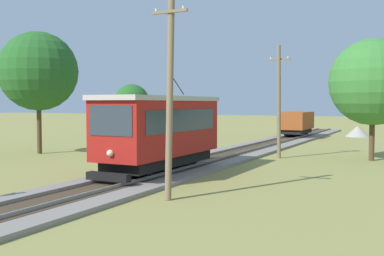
{
  "coord_description": "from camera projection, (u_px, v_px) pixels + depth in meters",
  "views": [
    {
      "loc": [
        11.36,
        -1.08,
        3.46
      ],
      "look_at": [
        0.27,
        21.18,
        2.15
      ],
      "focal_mm": 43.5,
      "sensor_mm": 36.0,
      "label": 1
    }
  ],
  "objects": [
    {
      "name": "red_tram",
      "position": [
        160.0,
        130.0,
        22.44
      ],
      "size": [
        2.6,
        8.54,
        4.79
      ],
      "color": "maroon",
      "rests_on": "rail_right"
    },
    {
      "name": "freight_car",
      "position": [
        297.0,
        123.0,
        46.6
      ],
      "size": [
        2.4,
        5.2,
        2.31
      ],
      "color": "#93471E",
      "rests_on": "rail_right"
    },
    {
      "name": "utility_pole_near_tram",
      "position": [
        170.0,
        91.0,
        16.59
      ],
      "size": [
        1.4,
        0.55,
        7.64
      ],
      "color": "#7A664C",
      "rests_on": "ground"
    },
    {
      "name": "utility_pole_mid",
      "position": [
        279.0,
        101.0,
        29.14
      ],
      "size": [
        1.4,
        0.54,
        7.09
      ],
      "color": "#7A664C",
      "rests_on": "ground"
    },
    {
      "name": "gravel_pile",
      "position": [
        357.0,
        131.0,
        48.52
      ],
      "size": [
        2.47,
        2.47,
        1.15
      ],
      "primitive_type": "cone",
      "color": "#9E998E",
      "rests_on": "ground"
    },
    {
      "name": "tree_left_near",
      "position": [
        38.0,
        71.0,
        31.9
      ],
      "size": [
        5.41,
        5.41,
        8.39
      ],
      "color": "#4C3823",
      "rests_on": "ground"
    },
    {
      "name": "tree_right_near",
      "position": [
        132.0,
        102.0,
        51.41
      ],
      "size": [
        3.88,
        3.88,
        5.63
      ],
      "color": "#4C3823",
      "rests_on": "ground"
    },
    {
      "name": "tree_left_far",
      "position": [
        373.0,
        82.0,
        27.95
      ],
      "size": [
        5.22,
        5.22,
        7.38
      ],
      "color": "#4C3823",
      "rests_on": "ground"
    }
  ]
}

